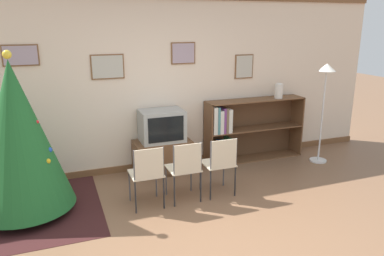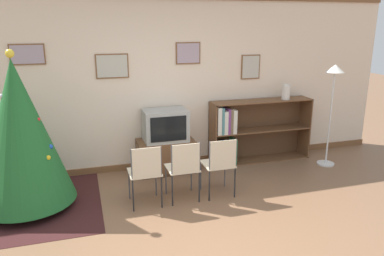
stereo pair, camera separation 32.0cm
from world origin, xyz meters
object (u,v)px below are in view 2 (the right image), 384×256
(folding_chair_center, at_px, (184,167))
(standing_lamp, at_px, (333,89))
(bookshelf, at_px, (243,132))
(tv_console, at_px, (166,156))
(folding_chair_left, at_px, (146,172))
(christmas_tree, at_px, (20,133))
(television, at_px, (165,125))
(vase, at_px, (286,92))
(folding_chair_right, at_px, (220,163))

(folding_chair_center, height_order, standing_lamp, standing_lamp)
(bookshelf, bearing_deg, standing_lamp, -22.40)
(tv_console, xyz_separation_m, folding_chair_left, (-0.50, -1.05, 0.21))
(christmas_tree, bearing_deg, tv_console, 18.75)
(television, distance_m, bookshelf, 1.36)
(tv_console, relative_size, standing_lamp, 0.53)
(christmas_tree, height_order, tv_console, christmas_tree)
(christmas_tree, distance_m, vase, 4.04)
(tv_console, distance_m, folding_chair_center, 1.07)
(television, bearing_deg, folding_chair_center, -90.00)
(christmas_tree, relative_size, tv_console, 2.26)
(tv_console, bearing_deg, folding_chair_left, -115.36)
(bookshelf, distance_m, standing_lamp, 1.57)
(vase, relative_size, standing_lamp, 0.15)
(christmas_tree, distance_m, tv_console, 2.17)
(standing_lamp, bearing_deg, vase, 140.29)
(folding_chair_center, height_order, bookshelf, bookshelf)
(christmas_tree, relative_size, vase, 7.81)
(folding_chair_left, xyz_separation_m, vase, (2.55, 1.06, 0.70))
(bookshelf, relative_size, vase, 6.83)
(television, height_order, standing_lamp, standing_lamp)
(television, height_order, vase, vase)
(tv_console, xyz_separation_m, standing_lamp, (2.61, -0.46, 1.00))
(folding_chair_center, distance_m, folding_chair_right, 0.50)
(folding_chair_left, height_order, folding_chair_center, same)
(folding_chair_right, bearing_deg, christmas_tree, 170.78)
(television, distance_m, folding_chair_center, 1.09)
(christmas_tree, bearing_deg, folding_chair_left, -15.38)
(folding_chair_left, distance_m, bookshelf, 2.15)
(folding_chair_right, xyz_separation_m, bookshelf, (0.84, 1.12, 0.04))
(television, height_order, folding_chair_right, television)
(folding_chair_center, xyz_separation_m, vase, (2.05, 1.06, 0.70))
(tv_console, bearing_deg, vase, 0.22)
(standing_lamp, bearing_deg, tv_console, 170.10)
(folding_chair_center, relative_size, bookshelf, 0.47)
(folding_chair_center, bearing_deg, television, 90.00)
(tv_console, distance_m, folding_chair_right, 1.18)
(bookshelf, bearing_deg, television, -176.97)
(folding_chair_center, bearing_deg, christmas_tree, 168.46)
(folding_chair_left, xyz_separation_m, bookshelf, (1.84, 1.12, 0.04))
(folding_chair_right, bearing_deg, vase, 34.30)
(folding_chair_right, bearing_deg, folding_chair_left, 180.00)
(folding_chair_left, bearing_deg, folding_chair_right, 0.00)
(folding_chair_right, bearing_deg, television, 115.41)
(vase, bearing_deg, folding_chair_center, -152.69)
(standing_lamp, bearing_deg, christmas_tree, -177.47)
(folding_chair_center, height_order, folding_chair_right, same)
(tv_console, bearing_deg, standing_lamp, -9.90)
(tv_console, bearing_deg, television, -90.00)
(television, height_order, folding_chair_left, television)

